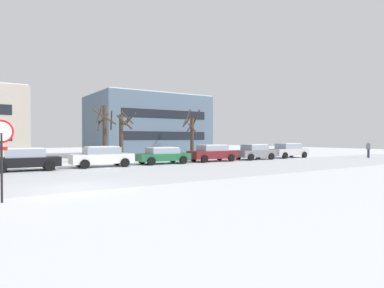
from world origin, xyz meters
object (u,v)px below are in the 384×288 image
Objects in this scene: parked_car_maroon at (212,153)px; parked_car_silver at (288,150)px; parked_car_green at (163,155)px; parked_car_gray at (255,152)px; parked_car_white at (102,156)px; pedestrian_crossing at (368,148)px; stop_sign at (1,145)px; parked_car_black at (25,159)px.

parked_car_silver reaches higher than parked_car_maroon.
parked_car_gray is at bearing -1.54° from parked_car_green.
parked_car_green is at bearing 0.29° from parked_car_white.
pedestrian_crossing is at bearing -10.27° from parked_car_white.
stop_sign is at bearing -169.64° from pedestrian_crossing.
parked_car_white is at bearing 169.73° from pedestrian_crossing.
stop_sign is 0.60× the size of parked_car_silver.
parked_car_white reaches higher than parked_car_black.
stop_sign is at bearing -100.01° from parked_car_black.
parked_car_black is 19.88m from parked_car_gray.
parked_car_maroon is at bearing 0.10° from parked_car_black.
stop_sign is 13.06m from parked_car_white.
parked_car_white is 2.55× the size of pedestrian_crossing.
pedestrian_crossing is (21.87, -4.89, 0.31)m from parked_car_green.
pedestrian_crossing is at bearing -12.60° from parked_car_green.
parked_car_gray is at bearing -178.98° from parked_car_silver.
parked_car_black is at bearing 79.99° from stop_sign.
pedestrian_crossing is (11.93, -4.62, 0.25)m from parked_car_gray.
parked_car_white is 0.99× the size of parked_car_maroon.
pedestrian_crossing reaches higher than parked_car_green.
parked_car_white is 0.99× the size of parked_car_silver.
parked_car_gray is (4.97, -0.20, -0.01)m from parked_car_maroon.
parked_car_black is at bearing -179.44° from parked_car_green.
parked_car_silver is at bearing 145.93° from pedestrian_crossing.
stop_sign is 0.66× the size of parked_car_gray.
parked_car_maroon reaches higher than parked_car_gray.
parked_car_green is 0.98× the size of parked_car_silver.
parked_car_white is (6.90, 11.03, -1.12)m from stop_sign.
parked_car_black is at bearing 171.43° from pedestrian_crossing.
pedestrian_crossing reaches higher than parked_car_white.
parked_car_black is (1.93, 10.96, -1.14)m from stop_sign.
parked_car_maroon is 4.97m from parked_car_gray.
stop_sign is 0.61× the size of parked_car_green.
parked_car_black is 0.95× the size of parked_car_white.
parked_car_maroon is 1.10× the size of parked_car_gray.
parked_car_white is 1.01× the size of parked_car_green.
stop_sign is 28.93m from parked_car_silver.
parked_car_gray is (19.88, -0.17, 0.01)m from parked_car_black.
parked_car_white is 4.97m from parked_car_green.
parked_car_green is (9.94, 0.10, -0.04)m from parked_car_black.
stop_sign is 11.19m from parked_car_black.
parked_car_green is (11.88, 11.06, -1.19)m from stop_sign.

